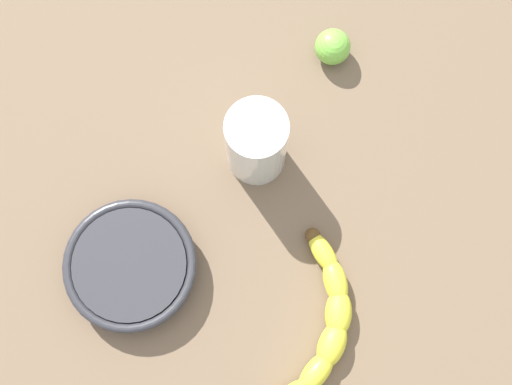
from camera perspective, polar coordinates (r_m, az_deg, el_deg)
name	(u,v)px	position (r cm, az deg, el deg)	size (l,w,h in cm)	color
wooden_tabletop	(276,262)	(84.78, 1.69, -5.89)	(120.00, 120.00, 3.00)	brown
banana	(324,326)	(81.44, 5.76, -11.12)	(18.25, 15.57, 3.19)	yellow
smoothie_glass	(256,144)	(80.34, 0.04, 4.09)	(7.28, 7.28, 12.31)	silver
ceramic_bowl	(131,266)	(82.29, -10.49, -6.09)	(15.89, 15.89, 3.69)	#2D2D33
lime_fruit	(333,47)	(89.18, 6.47, 12.10)	(4.64, 4.64, 4.64)	#75C142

